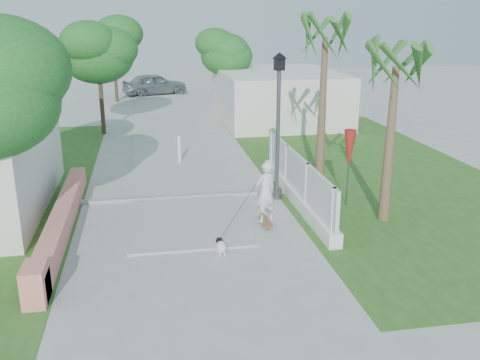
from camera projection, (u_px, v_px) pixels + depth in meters
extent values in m
plane|color=#B7B7B2|center=(203.00, 293.00, 11.01)|extent=(90.00, 90.00, 0.00)
cube|color=#B7B7B2|center=(164.00, 116.00, 29.80)|extent=(3.20, 36.00, 0.06)
cube|color=#999993|center=(182.00, 197.00, 16.63)|extent=(6.50, 0.25, 0.10)
cube|color=#2C5E1D|center=(368.00, 169.00, 19.69)|extent=(8.00, 20.00, 0.01)
cube|color=#E17A73|center=(62.00, 219.00, 14.13)|extent=(0.45, 8.00, 0.60)
cube|color=#E17A73|center=(35.00, 284.00, 10.52)|extent=(0.45, 0.80, 0.80)
cube|color=white|center=(297.00, 196.00, 16.21)|extent=(0.35, 7.00, 0.40)
cube|color=white|center=(297.00, 172.00, 15.99)|extent=(0.10, 7.00, 1.10)
cube|color=white|center=(333.00, 217.00, 13.04)|extent=(0.14, 0.14, 1.50)
cube|color=white|center=(307.00, 189.00, 15.11)|extent=(0.14, 0.14, 1.50)
cube|color=white|center=(287.00, 168.00, 17.18)|extent=(0.14, 0.14, 1.50)
cube|color=white|center=(272.00, 153.00, 19.06)|extent=(0.14, 0.14, 1.50)
cube|color=silver|center=(277.00, 96.00, 28.54)|extent=(6.00, 8.00, 2.60)
cylinder|color=#59595E|center=(277.00, 193.00, 16.62)|extent=(0.36, 0.36, 0.30)
cylinder|color=#59595E|center=(278.00, 135.00, 16.07)|extent=(0.12, 0.12, 4.00)
cube|color=black|center=(279.00, 64.00, 15.44)|extent=(0.28, 0.28, 0.35)
cone|color=black|center=(280.00, 55.00, 15.37)|extent=(0.44, 0.44, 0.18)
cylinder|color=white|center=(179.00, 151.00, 20.29)|extent=(0.12, 0.12, 1.00)
sphere|color=white|center=(179.00, 138.00, 20.14)|extent=(0.14, 0.14, 0.14)
cylinder|color=#59595E|center=(348.00, 173.00, 15.74)|extent=(0.04, 0.04, 2.00)
cone|color=#AE2818|center=(349.00, 150.00, 15.53)|extent=(0.36, 0.36, 1.20)
cylinder|color=#4C3826|center=(7.00, 133.00, 17.56)|extent=(0.20, 0.20, 3.50)
ellipsoid|color=#1A5B1F|center=(1.00, 87.00, 17.11)|extent=(3.20, 3.20, 2.40)
ellipsoid|color=#1A5B1F|center=(5.00, 76.00, 16.85)|extent=(2.72, 2.72, 2.05)
cylinder|color=#4C3826|center=(101.00, 94.00, 24.97)|extent=(0.20, 0.20, 3.85)
ellipsoid|color=#1A5B1F|center=(98.00, 57.00, 24.48)|extent=(3.40, 3.40, 2.55)
ellipsoid|color=#1A5B1F|center=(102.00, 50.00, 24.22)|extent=(2.89, 2.89, 2.18)
ellipsoid|color=#1A5B1F|center=(93.00, 42.00, 24.43)|extent=(2.55, 2.55, 1.90)
cylinder|color=#4C3826|center=(220.00, 84.00, 29.82)|extent=(0.20, 0.20, 3.50)
ellipsoid|color=#1A5B1F|center=(220.00, 56.00, 29.37)|extent=(3.00, 3.00, 2.25)
ellipsoid|color=#1A5B1F|center=(224.00, 50.00, 29.11)|extent=(2.55, 2.55, 1.92)
ellipsoid|color=#1A5B1F|center=(216.00, 43.00, 29.32)|extent=(2.25, 2.25, 1.68)
cylinder|color=#4C3826|center=(115.00, 72.00, 34.40)|extent=(0.20, 0.20, 3.85)
ellipsoid|color=#1A5B1F|center=(113.00, 45.00, 33.91)|extent=(3.20, 3.20, 2.40)
ellipsoid|color=#1A5B1F|center=(116.00, 40.00, 33.65)|extent=(2.72, 2.72, 2.05)
ellipsoid|color=#1A5B1F|center=(109.00, 34.00, 33.86)|extent=(2.40, 2.40, 1.79)
cone|color=brown|center=(322.00, 114.00, 17.17)|extent=(0.32, 0.32, 4.80)
cone|color=brown|center=(389.00, 146.00, 14.29)|extent=(0.32, 0.32, 4.20)
cube|color=#995F3D|center=(265.00, 221.00, 14.52)|extent=(0.59, 0.90, 0.02)
imported|color=silver|center=(266.00, 192.00, 14.26)|extent=(0.72, 0.62, 1.68)
cylinder|color=gray|center=(265.00, 228.00, 14.23)|extent=(0.03, 0.06, 0.06)
cylinder|color=gray|center=(271.00, 228.00, 14.25)|extent=(0.03, 0.06, 0.06)
cylinder|color=gray|center=(260.00, 220.00, 14.82)|extent=(0.03, 0.06, 0.06)
cylinder|color=gray|center=(266.00, 219.00, 14.84)|extent=(0.03, 0.06, 0.06)
ellipsoid|color=white|center=(221.00, 247.00, 12.70)|extent=(0.29, 0.43, 0.26)
sphere|color=black|center=(219.00, 241.00, 12.85)|extent=(0.16, 0.16, 0.16)
sphere|color=white|center=(218.00, 240.00, 12.93)|extent=(0.08, 0.08, 0.08)
cone|color=black|center=(218.00, 238.00, 12.82)|extent=(0.05, 0.05, 0.06)
cone|color=black|center=(221.00, 238.00, 12.84)|extent=(0.05, 0.05, 0.06)
cylinder|color=white|center=(218.00, 251.00, 12.81)|extent=(0.03, 0.03, 0.12)
cylinder|color=white|center=(223.00, 250.00, 12.85)|extent=(0.03, 0.03, 0.12)
cylinder|color=white|center=(220.00, 254.00, 12.64)|extent=(0.03, 0.03, 0.12)
cylinder|color=white|center=(225.00, 253.00, 12.67)|extent=(0.03, 0.03, 0.12)
cylinder|color=white|center=(224.00, 247.00, 12.51)|extent=(0.04, 0.10, 0.10)
imported|color=#97989E|center=(155.00, 84.00, 37.54)|extent=(4.78, 3.08, 1.52)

